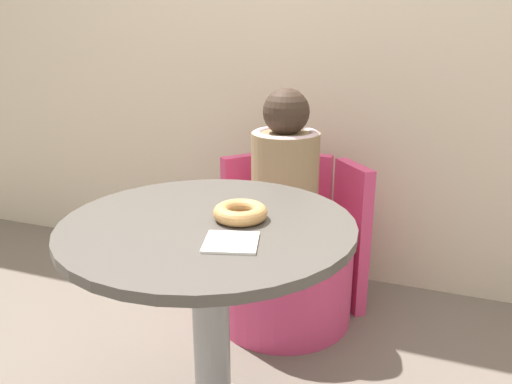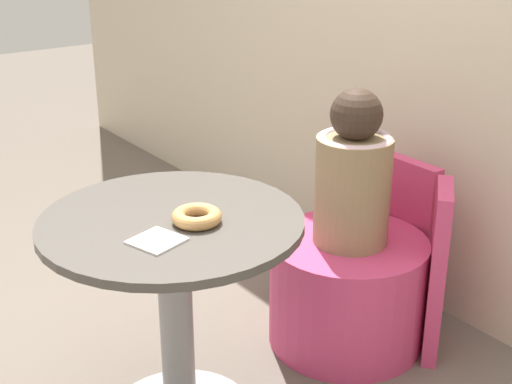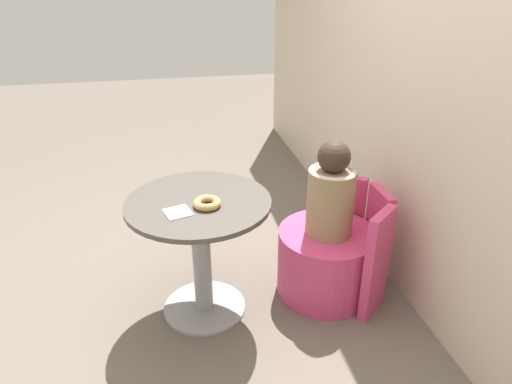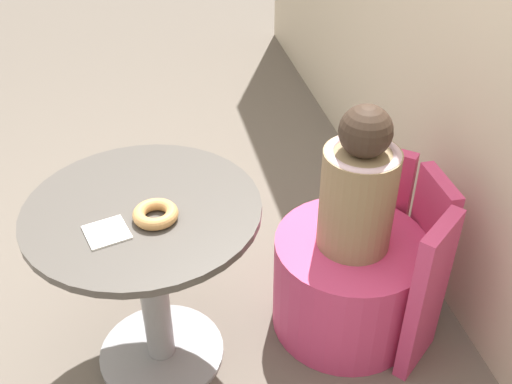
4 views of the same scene
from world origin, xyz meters
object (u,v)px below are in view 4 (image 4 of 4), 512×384
Objects in this scene: child_figure at (359,186)px; round_table at (149,258)px; tub_chair at (347,282)px; donut at (157,214)px.

round_table is at bearing -87.90° from child_figure.
tub_chair is 0.44m from child_figure.
tub_chair is at bearing 92.10° from round_table.
donut is at bearing -82.12° from tub_chair.
child_figure is (0.00, 0.00, 0.44)m from tub_chair.
round_table is at bearing -87.90° from tub_chair.
round_table is 5.41× the size of donut.
donut is at bearing 30.94° from round_table.
donut reaches higher than round_table.
donut reaches higher than tub_chair.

